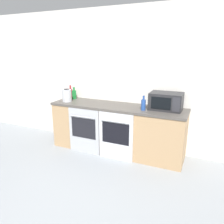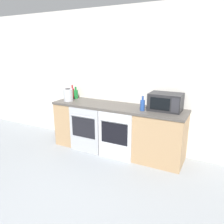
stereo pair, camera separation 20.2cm
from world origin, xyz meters
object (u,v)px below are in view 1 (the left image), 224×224
Objects in this scene: bottle_green at (74,94)px; kettle at (67,95)px; oven_left at (84,131)px; oven_right at (116,136)px; bottle_red at (71,93)px; microwave at (166,101)px; bottle_blue at (143,105)px.

kettle is (0.01, -0.27, 0.03)m from bottle_green.
oven_left is 0.63m from oven_right.
bottle_green is 0.97× the size of kettle.
bottle_red reaches higher than bottle_green.
oven_left is at bearing -24.20° from kettle.
bottle_green is 0.11m from bottle_red.
oven_left is 0.98m from bottle_red.
microwave is 1.98m from bottle_red.
bottle_blue is 0.98× the size of kettle.
oven_right is at bearing -23.25° from bottle_green.
bottle_green is 0.99× the size of bottle_blue.
oven_right is 3.39× the size of kettle.
bottle_red reaches higher than kettle.
oven_left is 1.59× the size of microwave.
bottle_green is at bearing -14.99° from bottle_red.
kettle is at bearing -87.33° from bottle_green.
microwave reaches higher than bottle_blue.
microwave reaches higher than bottle_green.
bottle_red is (-1.98, 0.11, -0.04)m from microwave.
microwave is 2.19× the size of bottle_green.
kettle is at bearing 179.98° from bottle_blue.
kettle reaches higher than oven_left.
bottle_red is 1.67m from bottle_blue.
oven_left is at bearing -43.88° from bottle_green.
bottle_green reaches higher than oven_left.
bottle_red reaches higher than bottle_blue.
oven_left and oven_right have the same top height.
bottle_green is 0.90× the size of bottle_red.
bottle_blue is at bearing -0.02° from kettle.
bottle_green is (-0.51, 0.49, 0.55)m from oven_left.
oven_left is at bearing -40.13° from bottle_red.
oven_right is at bearing -150.89° from bottle_blue.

